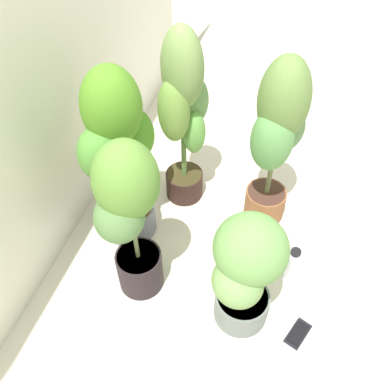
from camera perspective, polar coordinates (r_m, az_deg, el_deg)
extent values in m
plane|color=silver|center=(2.24, 5.36, -8.35)|extent=(8.00, 8.00, 0.00)
cube|color=silver|center=(1.83, -20.56, 17.07)|extent=(3.20, 0.01, 2.00)
cylinder|color=black|center=(2.07, -6.84, -10.01)|extent=(0.21, 0.21, 0.22)
cylinder|color=#3F371F|center=(1.99, -7.09, -8.43)|extent=(0.19, 0.19, 0.02)
cylinder|color=#68764A|center=(1.76, -7.92, -3.24)|extent=(0.02, 0.02, 0.55)
ellipsoid|color=#61943A|center=(1.61, -8.68, 1.49)|extent=(0.29, 0.29, 0.35)
ellipsoid|color=#5B834A|center=(1.68, -9.52, -3.24)|extent=(0.22, 0.21, 0.21)
cylinder|color=slate|center=(2.01, 6.49, -14.55)|extent=(0.24, 0.24, 0.16)
cylinder|color=#492C24|center=(1.95, 6.66, -13.57)|extent=(0.22, 0.22, 0.02)
cylinder|color=#5D763E|center=(1.77, 7.25, -10.27)|extent=(0.02, 0.02, 0.40)
ellipsoid|color=#6B9F52|center=(1.64, 7.75, -7.41)|extent=(0.40, 0.39, 0.27)
ellipsoid|color=#7BA55D|center=(1.68, 6.01, -11.59)|extent=(0.29, 0.29, 0.20)
ellipsoid|color=#6C9B58|center=(1.79, 8.58, -7.53)|extent=(0.31, 0.31, 0.19)
cylinder|color=brown|center=(2.37, 9.53, -1.37)|extent=(0.22, 0.22, 0.17)
cylinder|color=#472C23|center=(2.31, 9.76, -0.11)|extent=(0.20, 0.20, 0.02)
cylinder|color=#687246|center=(2.08, 10.92, 6.16)|extent=(0.02, 0.02, 0.66)
ellipsoid|color=olive|center=(1.93, 11.97, 11.74)|extent=(0.30, 0.28, 0.42)
ellipsoid|color=#619C54|center=(1.98, 10.47, 6.78)|extent=(0.25, 0.25, 0.33)
ellipsoid|color=#628C56|center=(2.11, 12.07, 8.40)|extent=(0.24, 0.24, 0.26)
cylinder|color=slate|center=(2.29, -8.20, -3.22)|extent=(0.27, 0.27, 0.17)
cylinder|color=#462A1C|center=(2.24, -8.41, -1.95)|extent=(0.25, 0.25, 0.02)
cylinder|color=olive|center=(1.98, -9.51, 4.79)|extent=(0.03, 0.03, 0.70)
ellipsoid|color=#518C25|center=(1.82, -10.54, 10.95)|extent=(0.32, 0.32, 0.37)
ellipsoid|color=#54943A|center=(1.88, -11.62, 5.02)|extent=(0.29, 0.30, 0.28)
ellipsoid|color=#4B8924|center=(2.00, -8.12, 7.46)|extent=(0.24, 0.25, 0.28)
cylinder|color=#311D19|center=(2.44, -1.00, 1.10)|extent=(0.21, 0.21, 0.16)
cylinder|color=#3C331A|center=(2.39, -1.02, 2.28)|extent=(0.19, 0.19, 0.02)
cylinder|color=#5B7D3E|center=(2.14, -1.16, 9.49)|extent=(0.03, 0.03, 0.74)
ellipsoid|color=#789853|center=(1.98, -1.28, 15.97)|extent=(0.27, 0.28, 0.40)
ellipsoid|color=#759B44|center=(2.05, -2.40, 10.63)|extent=(0.21, 0.21, 0.35)
ellipsoid|color=#6A9656|center=(2.16, -0.01, 11.95)|extent=(0.21, 0.21, 0.28)
ellipsoid|color=#66A54A|center=(2.18, 0.28, 7.82)|extent=(0.16, 0.16, 0.25)
cube|color=black|center=(2.07, 13.75, -17.60)|extent=(0.16, 0.12, 0.01)
cube|color=black|center=(2.07, 13.78, -17.54)|extent=(0.13, 0.09, 0.00)
cylinder|color=white|center=(2.16, 13.07, -9.12)|extent=(0.09, 0.09, 0.16)
cylinder|color=black|center=(2.08, 13.49, -7.71)|extent=(0.05, 0.05, 0.02)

